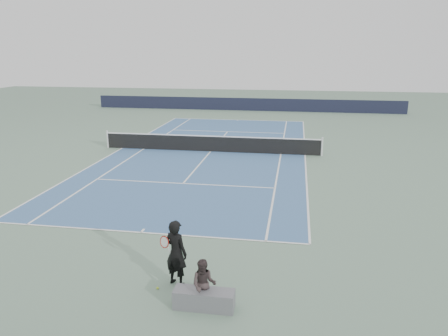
% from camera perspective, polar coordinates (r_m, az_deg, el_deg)
% --- Properties ---
extents(ground, '(80.00, 80.00, 0.00)m').
position_cam_1_polar(ground, '(25.73, -1.76, 2.15)').
color(ground, slate).
extents(court_surface, '(10.97, 23.77, 0.01)m').
position_cam_1_polar(court_surface, '(25.72, -1.76, 2.17)').
color(court_surface, '#3C6190').
rests_on(court_surface, ground).
extents(tennis_net, '(12.90, 0.10, 1.07)m').
position_cam_1_polar(tennis_net, '(25.61, -1.77, 3.25)').
color(tennis_net, silver).
rests_on(tennis_net, ground).
extents(windscreen_far, '(30.00, 0.25, 1.20)m').
position_cam_1_polar(windscreen_far, '(43.05, 2.89, 8.31)').
color(windscreen_far, black).
rests_on(windscreen_far, ground).
extents(tennis_player, '(0.85, 0.69, 1.76)m').
position_cam_1_polar(tennis_player, '(11.32, -6.29, -10.95)').
color(tennis_player, black).
rests_on(tennis_player, ground).
extents(tennis_ball, '(0.06, 0.06, 0.06)m').
position_cam_1_polar(tennis_ball, '(11.55, -8.68, -15.24)').
color(tennis_ball, '#C3E22E').
rests_on(tennis_ball, ground).
extents(spectator_bench, '(1.44, 0.52, 1.23)m').
position_cam_1_polar(spectator_bench, '(10.53, -2.63, -15.80)').
color(spectator_bench, slate).
rests_on(spectator_bench, ground).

